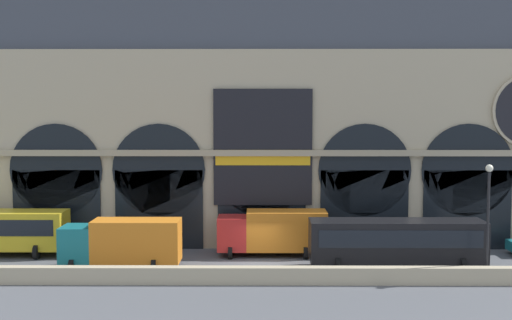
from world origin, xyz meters
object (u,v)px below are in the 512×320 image
at_px(box_truck_center, 274,231).
at_px(bus_mideast, 397,241).
at_px(box_truck_midwest, 123,242).
at_px(street_lamp_quayside, 488,207).

relative_size(box_truck_center, bus_mideast, 0.68).
height_order(box_truck_midwest, bus_mideast, box_truck_midwest).
height_order(box_truck_center, bus_mideast, box_truck_center).
distance_m(box_truck_midwest, street_lamp_quayside, 22.45).
height_order(box_truck_midwest, box_truck_center, same).
bearing_deg(box_truck_midwest, bus_mideast, -0.00).
distance_m(box_truck_midwest, box_truck_center, 10.35).
xyz_separation_m(box_truck_midwest, box_truck_center, (9.67, 3.69, 0.00)).
relative_size(box_truck_midwest, street_lamp_quayside, 1.09).
bearing_deg(bus_mideast, box_truck_center, 154.42).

